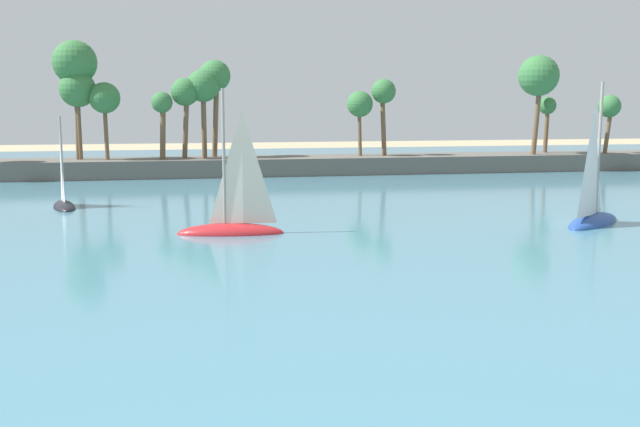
# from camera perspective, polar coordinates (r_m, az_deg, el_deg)

# --- Properties ---
(sea) EXTENTS (220.00, 102.79, 0.06)m
(sea) POSITION_cam_1_polar(r_m,az_deg,el_deg) (63.89, -6.48, 1.91)
(sea) COLOR teal
(sea) RESTS_ON ground
(palm_headland) EXTENTS (96.00, 6.41, 13.15)m
(palm_headland) POSITION_cam_1_polar(r_m,az_deg,el_deg) (74.95, -6.68, 5.36)
(palm_headland) COLOR #605B54
(palm_headland) RESTS_ON ground
(sailboat_near_shore) EXTENTS (6.17, 2.49, 8.70)m
(sailboat_near_shore) POSITION_cam_1_polar(r_m,az_deg,el_deg) (42.09, -6.69, -0.50)
(sailboat_near_shore) COLOR red
(sailboat_near_shore) RESTS_ON sea
(sailboat_mid_bay) EXTENTS (2.45, 4.91, 6.83)m
(sailboat_mid_bay) POSITION_cam_1_polar(r_m,az_deg,el_deg) (54.98, -19.03, 1.07)
(sailboat_mid_bay) COLOR black
(sailboat_mid_bay) RESTS_ON sea
(sailboat_toward_headland) EXTENTS (6.06, 5.52, 9.17)m
(sailboat_toward_headland) POSITION_cam_1_polar(r_m,az_deg,el_deg) (47.98, 20.16, 0.21)
(sailboat_toward_headland) COLOR #234793
(sailboat_toward_headland) RESTS_ON sea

